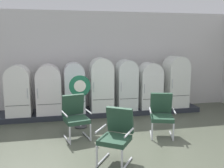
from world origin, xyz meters
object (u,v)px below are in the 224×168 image
at_px(armchair_center, 117,133).
at_px(sign_stand, 80,100).
at_px(refrigerator_5, 150,84).
at_px(refrigerator_4, 126,83).
at_px(refrigerator_6, 176,80).
at_px(armchair_left, 75,115).
at_px(refrigerator_0, 18,89).
at_px(refrigerator_2, 74,86).
at_px(refrigerator_1, 49,88).
at_px(armchair_right, 162,113).
at_px(refrigerator_3, 101,83).

bearing_deg(armchair_center, sign_stand, 103.98).
height_order(refrigerator_5, armchair_center, refrigerator_5).
bearing_deg(refrigerator_4, sign_stand, -145.94).
height_order(refrigerator_6, sign_stand, refrigerator_6).
bearing_deg(refrigerator_4, armchair_center, -108.38).
distance_m(armchair_left, sign_stand, 0.71).
bearing_deg(refrigerator_5, refrigerator_0, 179.66).
bearing_deg(refrigerator_5, armchair_left, -145.76).
xyz_separation_m(refrigerator_6, armchair_left, (-3.37, -1.72, -0.46)).
distance_m(refrigerator_6, armchair_center, 4.12).
relative_size(refrigerator_2, refrigerator_4, 0.96).
bearing_deg(armchair_left, refrigerator_5, 34.24).
height_order(refrigerator_5, refrigerator_6, refrigerator_6).
height_order(refrigerator_1, refrigerator_5, refrigerator_5).
distance_m(refrigerator_0, armchair_right, 4.06).
distance_m(refrigerator_5, sign_stand, 2.51).
bearing_deg(refrigerator_3, armchair_right, -59.78).
relative_size(refrigerator_3, refrigerator_5, 1.12).
bearing_deg(refrigerator_3, refrigerator_0, 179.83).
xyz_separation_m(armchair_left, armchair_right, (2.05, -0.26, 0.00)).
distance_m(refrigerator_0, sign_stand, 1.97).
relative_size(refrigerator_0, armchair_right, 1.42).
distance_m(refrigerator_1, refrigerator_6, 4.01).
height_order(refrigerator_2, refrigerator_4, refrigerator_4).
bearing_deg(refrigerator_2, refrigerator_6, 0.15).
relative_size(refrigerator_4, armchair_left, 1.52).
xyz_separation_m(refrigerator_6, sign_stand, (-3.19, -1.05, -0.28)).
xyz_separation_m(refrigerator_2, refrigerator_4, (1.60, -0.02, 0.03)).
distance_m(refrigerator_0, refrigerator_2, 1.58).
bearing_deg(armchair_center, refrigerator_4, 71.62).
relative_size(refrigerator_4, armchair_center, 1.52).
xyz_separation_m(armchair_left, sign_stand, (0.18, 0.66, 0.19)).
bearing_deg(armchair_right, refrigerator_6, 56.39).
distance_m(refrigerator_1, refrigerator_3, 1.56).
bearing_deg(refrigerator_1, refrigerator_0, -179.15).
height_order(refrigerator_4, sign_stand, refrigerator_4).
xyz_separation_m(refrigerator_3, armchair_center, (-0.23, -3.06, -0.45)).
bearing_deg(refrigerator_4, refrigerator_6, 0.85).
relative_size(refrigerator_2, armchair_left, 1.46).
relative_size(refrigerator_4, sign_stand, 1.10).
xyz_separation_m(refrigerator_1, refrigerator_6, (4.01, 0.00, 0.11)).
distance_m(refrigerator_4, armchair_center, 3.25).
bearing_deg(refrigerator_2, refrigerator_3, -0.98).
distance_m(refrigerator_3, refrigerator_6, 2.46).
height_order(refrigerator_3, refrigerator_6, refrigerator_6).
relative_size(armchair_left, armchair_right, 1.00).
xyz_separation_m(armchair_center, sign_stand, (-0.51, 2.03, 0.19)).
bearing_deg(refrigerator_2, refrigerator_0, -179.76).
bearing_deg(armchair_center, armchair_left, 116.52).
height_order(refrigerator_0, refrigerator_3, refrigerator_3).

